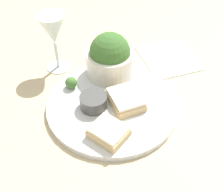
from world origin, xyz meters
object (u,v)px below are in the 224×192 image
Objects in this scene: sauce_ramekin at (93,101)px; cheese_toast_near at (125,100)px; wine_glass at (53,32)px; napkin at (168,58)px; salad_bowl at (110,58)px; cheese_toast_far at (109,132)px.

cheese_toast_near is (0.01, 0.07, -0.00)m from sauce_ramekin.
wine_glass is 0.96× the size of napkin.
napkin is at bearing 79.32° from wine_glass.
salad_bowl is 0.74× the size of napkin.
wine_glass is (-0.08, -0.12, 0.05)m from salad_bowl.
cheese_toast_near is 0.23m from napkin.
sauce_ramekin is at bearing -34.92° from salad_bowl.
napkin is (-0.14, 0.18, -0.02)m from cheese_toast_near.
wine_glass is at bearing -168.77° from cheese_toast_far.
salad_bowl is 0.13m from sauce_ramekin.
salad_bowl is at bearing 145.08° from sauce_ramekin.
cheese_toast_far is (0.09, 0.01, -0.00)m from sauce_ramekin.
cheese_toast_far is at bearing 11.23° from wine_glass.
salad_bowl is 1.33× the size of cheese_toast_near.
cheese_toast_near is at bearing 140.20° from cheese_toast_far.
napkin is (-0.22, 0.25, -0.02)m from cheese_toast_far.
cheese_toast_far reaches higher than napkin.
wine_glass is at bearing -165.49° from sauce_ramekin.
salad_bowl is 0.12m from cheese_toast_near.
salad_bowl is at bearing -81.59° from napkin.
sauce_ramekin is 0.21m from wine_glass.
wine_glass reaches higher than sauce_ramekin.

